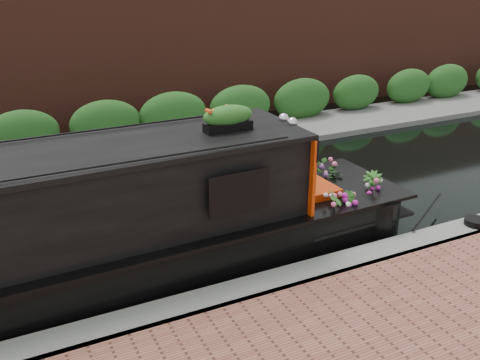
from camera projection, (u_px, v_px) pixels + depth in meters
name	position (u px, v px, depth m)	size (l,w,h in m)	color
ground	(163.00, 220.00, 10.99)	(80.00, 80.00, 0.00)	black
near_bank_coping	(231.00, 306.00, 8.24)	(40.00, 0.60, 0.50)	slate
far_bank_path	(113.00, 158.00, 14.48)	(40.00, 2.40, 0.34)	slate
far_hedge	(106.00, 149.00, 15.23)	(40.00, 1.10, 2.80)	#21521B
far_brick_wall	(90.00, 130.00, 16.98)	(40.00, 1.00, 8.00)	#53271C
narrowboat	(40.00, 246.00, 8.18)	(12.72, 2.52, 2.97)	black
rope_fender	(382.00, 206.00, 11.19)	(0.37, 0.37, 0.37)	brown
coiled_mooring_rope	(476.00, 222.00, 10.23)	(0.43, 0.43, 0.12)	black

